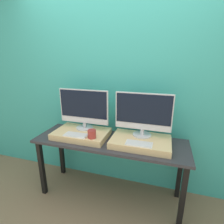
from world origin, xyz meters
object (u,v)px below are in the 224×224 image
Objects in this scene: keyboard_left at (76,135)px; monitor_right at (143,114)px; monitor_left at (84,108)px; mug at (92,134)px; keyboard_right at (139,144)px.

monitor_right is at bearing 17.63° from keyboard_left.
monitor_left is 6.76× the size of mug.
monitor_right is at bearing 23.65° from mug.
monitor_right is (0.70, 0.00, 0.00)m from monitor_left.
monitor_left reaches higher than keyboard_left.
keyboard_left is at bearing 180.00° from keyboard_right.
monitor_left is 2.29× the size of keyboard_left.
monitor_left and monitor_right have the same top height.
mug is at bearing -49.19° from monitor_left.
monitor_left is 0.70m from monitor_right.
keyboard_right is (0.51, 0.00, -0.04)m from mug.
keyboard_left is 0.44× the size of monitor_right.
keyboard_right is (0.70, -0.22, -0.25)m from monitor_left.
keyboard_left is 1.00× the size of keyboard_right.
monitor_left is 0.36m from mug.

